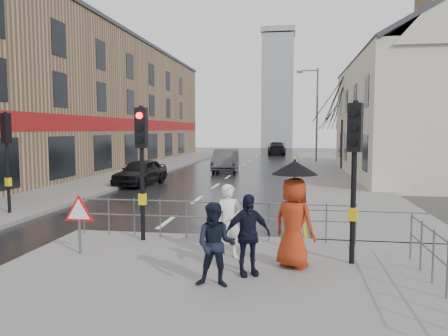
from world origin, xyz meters
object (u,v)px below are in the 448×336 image
(pedestrian_b, at_px, (216,245))
(pedestrian_with_umbrella, at_px, (294,211))
(pedestrian_d, at_px, (247,235))
(car_mid, at_px, (226,160))
(pedestrian_a, at_px, (229,221))
(car_parked, at_px, (141,172))

(pedestrian_b, xyz_separation_m, pedestrian_with_umbrella, (1.38, 1.34, 0.40))
(pedestrian_b, bearing_deg, pedestrian_with_umbrella, 43.16)
(pedestrian_d, relative_size, car_mid, 0.33)
(pedestrian_with_umbrella, bearing_deg, pedestrian_d, -144.76)
(pedestrian_b, relative_size, pedestrian_with_umbrella, 0.70)
(pedestrian_a, bearing_deg, car_mid, 77.57)
(pedestrian_d, distance_m, car_parked, 15.56)
(pedestrian_a, xyz_separation_m, pedestrian_with_umbrella, (1.40, -0.45, 0.35))
(pedestrian_with_umbrella, height_order, car_mid, pedestrian_with_umbrella)
(pedestrian_a, distance_m, pedestrian_d, 1.19)
(pedestrian_b, relative_size, car_mid, 0.32)
(car_mid, bearing_deg, pedestrian_b, -85.90)
(pedestrian_b, height_order, pedestrian_with_umbrella, pedestrian_with_umbrella)
(pedestrian_b, height_order, car_mid, pedestrian_b)
(pedestrian_a, distance_m, car_mid, 21.42)
(car_mid, bearing_deg, pedestrian_a, -85.26)
(pedestrian_with_umbrella, bearing_deg, pedestrian_b, -135.89)
(car_mid, bearing_deg, pedestrian_with_umbrella, -81.87)
(pedestrian_d, bearing_deg, pedestrian_a, 90.63)
(car_parked, xyz_separation_m, car_mid, (3.28, 8.41, 0.09))
(car_parked, bearing_deg, car_mid, 75.93)
(car_parked, bearing_deg, pedestrian_b, -58.32)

